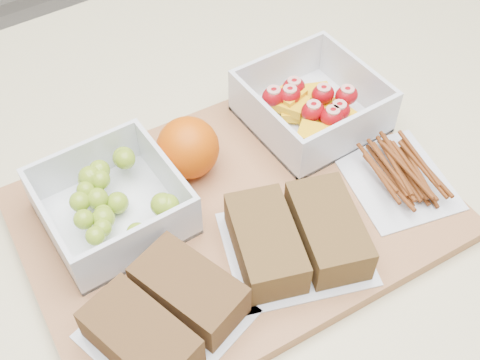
{
  "coord_description": "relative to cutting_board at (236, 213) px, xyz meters",
  "views": [
    {
      "loc": [
        -0.22,
        -0.32,
        1.4
      ],
      "look_at": [
        0.0,
        0.01,
        0.93
      ],
      "focal_mm": 45.0,
      "sensor_mm": 36.0,
      "label": 1
    }
  ],
  "objects": [
    {
      "name": "orange",
      "position": [
        -0.01,
        0.07,
        0.04
      ],
      "size": [
        0.07,
        0.07,
        0.07
      ],
      "primitive_type": "sphere",
      "color": "#CC4E04",
      "rests_on": "cutting_board"
    },
    {
      "name": "cutting_board",
      "position": [
        0.0,
        0.0,
        0.0
      ],
      "size": [
        0.44,
        0.33,
        0.02
      ],
      "primitive_type": "cube",
      "rotation": [
        0.0,
        0.0,
        -0.06
      ],
      "color": "#A46D43",
      "rests_on": "counter"
    },
    {
      "name": "pretzel_bag",
      "position": [
        0.16,
        -0.06,
        0.02
      ],
      "size": [
        0.13,
        0.14,
        0.03
      ],
      "color": "silver",
      "rests_on": "cutting_board"
    },
    {
      "name": "sandwich_bag_left",
      "position": [
        -0.12,
        -0.07,
        0.03
      ],
      "size": [
        0.15,
        0.14,
        0.04
      ],
      "color": "silver",
      "rests_on": "cutting_board"
    },
    {
      "name": "grape_container",
      "position": [
        -0.11,
        0.06,
        0.03
      ],
      "size": [
        0.13,
        0.13,
        0.05
      ],
      "color": "silver",
      "rests_on": "cutting_board"
    },
    {
      "name": "sandwich_bag_center",
      "position": [
        0.02,
        -0.07,
        0.03
      ],
      "size": [
        0.17,
        0.16,
        0.04
      ],
      "color": "silver",
      "rests_on": "cutting_board"
    },
    {
      "name": "fruit_container",
      "position": [
        0.14,
        0.06,
        0.03
      ],
      "size": [
        0.14,
        0.14,
        0.06
      ],
      "color": "silver",
      "rests_on": "cutting_board"
    }
  ]
}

